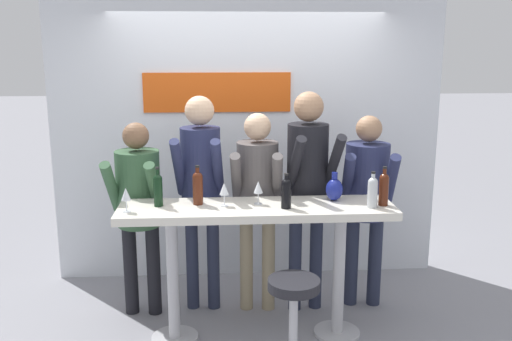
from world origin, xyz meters
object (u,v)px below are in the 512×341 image
Objects in this scene: wine_bottle_0 at (384,188)px; wine_bottle_2 at (373,191)px; person_left at (201,178)px; wine_bottle_4 at (158,188)px; person_far_left at (138,199)px; wine_glass_1 at (126,195)px; decorative_vase at (334,189)px; person_center at (308,176)px; bar_stool at (293,314)px; wine_glass_0 at (224,190)px; wine_bottle_1 at (286,192)px; wine_glass_2 at (258,188)px; wine_bottle_3 at (198,186)px; tasting_table at (257,232)px; person_center_left at (257,191)px; person_center_right at (366,191)px.

wine_bottle_0 reaches higher than wine_bottle_2.
wine_bottle_4 is at bearing -116.91° from person_left.
person_left is (0.50, 0.07, 0.15)m from person_far_left.
decorative_vase is at bearing 7.40° from wine_glass_1.
bar_stool is at bearing -111.82° from person_center.
wine_bottle_2 reaches higher than wine_glass_0.
wine_bottle_1 is at bearing -123.14° from person_center.
wine_glass_2 is at bearing 170.50° from wine_bottle_2.
wine_bottle_3 is 0.45m from wine_glass_2.
tasting_table is 1.21× the size of person_center_left.
tasting_table is at bearing -145.19° from person_center_right.
bar_stool is at bearing -119.89° from decorative_vase.
wine_bottle_4 is (-0.93, 0.11, 0.01)m from wine_bottle_1.
wine_bottle_2 is (1.77, -0.55, 0.18)m from person_far_left.
wine_bottle_0 reaches higher than decorative_vase.
person_far_left is at bearing -167.47° from person_left.
person_left is at bearing 13.91° from person_far_left.
wine_bottle_3 is at bearing 170.48° from tasting_table.
wine_bottle_3 reaches higher than decorative_vase.
wine_bottle_4 reaches higher than tasting_table.
wine_glass_0 is (-0.44, 0.59, 0.71)m from bar_stool.
person_center_right is at bearing 37.54° from wine_bottle_1.
wine_bottle_2 is 1.22× the size of decorative_vase.
wine_bottle_2 is 1.08m from wine_glass_0.
person_center_right is at bearing 25.92° from wine_glass_2.
decorative_vase is (1.53, -0.35, 0.15)m from person_far_left.
person_far_left is at bearing 171.23° from person_center.
person_center_right is at bearing 55.20° from bar_stool.
person_center is 0.57m from wine_bottle_1.
wine_bottle_4 is at bearing -144.97° from person_center_left.
decorative_vase reaches higher than wine_glass_1.
wine_bottle_3 is (-0.47, -0.40, 0.15)m from person_center_left.
wine_bottle_3 is (-0.88, -0.38, 0.03)m from person_center.
wine_bottle_1 reaches higher than wine_glass_2.
wine_bottle_1 is (0.21, -0.07, 0.32)m from tasting_table.
person_far_left is at bearing -173.37° from person_center_left.
decorative_vase reaches higher than bar_stool.
person_left is at bearing 119.96° from bar_stool.
wine_bottle_4 is at bearing -179.88° from wine_glass_2.
decorative_vase is (0.58, 0.06, -0.04)m from wine_glass_2.
wine_bottle_3 reaches higher than wine_glass_2.
person_center is at bearing 19.18° from wine_bottle_4.
decorative_vase is (0.56, -0.36, 0.10)m from person_center_left.
person_left is 7.03× the size of wine_bottle_1.
person_center_right is at bearing 17.41° from wine_glass_1.
wine_bottle_1 is (-0.73, -0.02, -0.01)m from wine_bottle_0.
person_left is 6.19× the size of wine_bottle_4.
bar_stool is 2.43× the size of wine_bottle_3.
wine_glass_2 is at bearing -173.77° from decorative_vase.
wine_bottle_2 is 1.51× the size of wine_glass_0.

